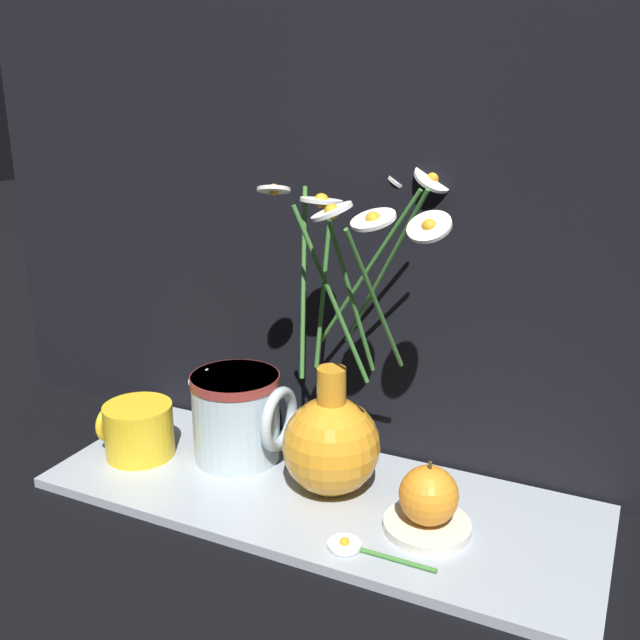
% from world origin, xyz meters
% --- Properties ---
extents(ground_plane, '(6.00, 6.00, 0.00)m').
position_xyz_m(ground_plane, '(0.00, 0.00, 0.00)').
color(ground_plane, black).
extents(shelf, '(0.66, 0.25, 0.01)m').
position_xyz_m(shelf, '(0.00, 0.00, 0.01)').
color(shelf, '#9EA8B2').
rests_on(shelf, ground_plane).
extents(backdrop_wall, '(1.16, 0.02, 1.10)m').
position_xyz_m(backdrop_wall, '(0.00, 0.14, 0.55)').
color(backdrop_wall, black).
rests_on(backdrop_wall, ground_plane).
extents(vase_with_flowers, '(0.22, 0.25, 0.38)m').
position_xyz_m(vase_with_flowers, '(0.01, 0.01, 0.09)').
color(vase_with_flowers, orange).
rests_on(vase_with_flowers, shelf).
extents(yellow_mug, '(0.10, 0.09, 0.07)m').
position_xyz_m(yellow_mug, '(-0.25, -0.02, 0.05)').
color(yellow_mug, yellow).
rests_on(yellow_mug, shelf).
extents(ceramic_pitcher, '(0.14, 0.11, 0.13)m').
position_xyz_m(ceramic_pitcher, '(-0.13, 0.03, 0.08)').
color(ceramic_pitcher, silver).
rests_on(ceramic_pitcher, shelf).
extents(saucer_plate, '(0.10, 0.10, 0.01)m').
position_xyz_m(saucer_plate, '(0.14, -0.02, 0.02)').
color(saucer_plate, silver).
rests_on(saucer_plate, shelf).
extents(orange_fruit, '(0.06, 0.06, 0.07)m').
position_xyz_m(orange_fruit, '(0.14, -0.02, 0.05)').
color(orange_fruit, orange).
rests_on(orange_fruit, saucer_plate).
extents(loose_daisy, '(0.12, 0.04, 0.01)m').
position_xyz_m(loose_daisy, '(0.09, -0.09, 0.02)').
color(loose_daisy, '#3D7A33').
rests_on(loose_daisy, shelf).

